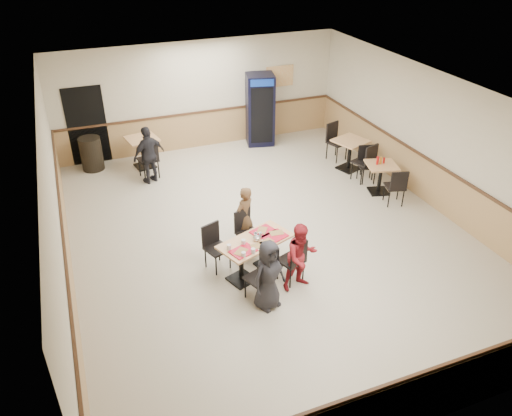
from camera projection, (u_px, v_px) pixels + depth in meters
name	position (u px, v px, depth m)	size (l,w,h in m)	color
ground	(268.00, 233.00, 10.61)	(10.00, 10.00, 0.00)	beige
room_shell	(294.00, 150.00, 12.91)	(10.00, 10.00, 10.00)	silver
main_table	(255.00, 251.00, 9.21)	(1.52, 1.11, 0.73)	black
main_chairs	(253.00, 253.00, 9.19)	(1.69, 1.92, 0.93)	black
diner_woman_left	(268.00, 275.00, 8.33)	(0.64, 0.42, 1.31)	#222227
diner_woman_right	(301.00, 257.00, 8.78)	(0.64, 0.50, 1.31)	maroon
diner_man_opposite	(244.00, 217.00, 9.90)	(0.48, 0.32, 1.32)	brown
lone_diner	(149.00, 155.00, 12.27)	(0.86, 0.36, 1.47)	#222227
tabletop_clutter	(258.00, 240.00, 9.04)	(1.22, 0.91, 0.12)	red
side_table_near	(381.00, 174.00, 11.93)	(0.85, 0.85, 0.74)	black
side_table_near_chair_south	(395.00, 186.00, 11.46)	(0.43, 0.43, 0.94)	black
side_table_near_chair_north	(367.00, 165.00, 12.41)	(0.43, 0.43, 0.94)	black
side_table_far	(350.00, 150.00, 12.99)	(0.97, 0.97, 0.82)	black
side_table_far_chair_south	(363.00, 161.00, 12.48)	(0.48, 0.48, 1.04)	black
side_table_far_chair_north	(337.00, 142.00, 13.53)	(0.48, 0.48, 1.04)	black
condiment_caddy	(380.00, 160.00, 11.78)	(0.23, 0.06, 0.20)	#BC0E0D
back_table	(143.00, 148.00, 13.11)	(0.89, 0.89, 0.82)	black
back_table_chair_lone	(148.00, 159.00, 12.60)	(0.48, 0.48, 1.04)	black
pepsi_cooler	(260.00, 110.00, 14.28)	(0.92, 0.92, 2.03)	black
trash_bin	(91.00, 154.00, 13.04)	(0.56, 0.56, 0.88)	black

